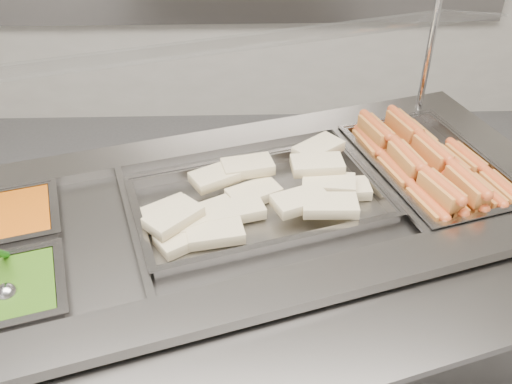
{
  "coord_description": "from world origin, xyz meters",
  "views": [
    {
      "loc": [
        0.05,
        -0.64,
        1.69
      ],
      "look_at": [
        0.09,
        0.53,
        0.84
      ],
      "focal_mm": 40.0,
      "sensor_mm": 36.0,
      "label": 1
    }
  ],
  "objects_px": {
    "sneeze_guard": "(213,50)",
    "serving_spoon": "(6,287)",
    "steam_counter": "(242,311)",
    "pan_hotdogs": "(429,174)",
    "pan_wraps": "(259,205)"
  },
  "relations": [
    {
      "from": "sneeze_guard",
      "to": "serving_spoon",
      "type": "height_order",
      "value": "sneeze_guard"
    },
    {
      "from": "steam_counter",
      "to": "serving_spoon",
      "type": "distance_m",
      "value": 0.71
    },
    {
      "from": "steam_counter",
      "to": "sneeze_guard",
      "type": "relative_size",
      "value": 1.23
    },
    {
      "from": "sneeze_guard",
      "to": "steam_counter",
      "type": "bearing_deg",
      "value": -72.98
    },
    {
      "from": "steam_counter",
      "to": "serving_spoon",
      "type": "xyz_separation_m",
      "value": [
        -0.49,
        -0.29,
        0.42
      ]
    },
    {
      "from": "pan_hotdogs",
      "to": "steam_counter",
      "type": "bearing_deg",
      "value": -162.99
    },
    {
      "from": "sneeze_guard",
      "to": "pan_wraps",
      "type": "bearing_deg",
      "value": -57.64
    },
    {
      "from": "pan_wraps",
      "to": "serving_spoon",
      "type": "distance_m",
      "value": 0.63
    },
    {
      "from": "pan_wraps",
      "to": "serving_spoon",
      "type": "xyz_separation_m",
      "value": [
        -0.55,
        -0.31,
        0.03
      ]
    },
    {
      "from": "pan_hotdogs",
      "to": "pan_wraps",
      "type": "xyz_separation_m",
      "value": [
        -0.49,
        -0.15,
        0.01
      ]
    },
    {
      "from": "steam_counter",
      "to": "sneeze_guard",
      "type": "distance_m",
      "value": 0.77
    },
    {
      "from": "sneeze_guard",
      "to": "pan_wraps",
      "type": "distance_m",
      "value": 0.41
    },
    {
      "from": "steam_counter",
      "to": "pan_wraps",
      "type": "relative_size",
      "value": 2.66
    },
    {
      "from": "pan_hotdogs",
      "to": "pan_wraps",
      "type": "height_order",
      "value": "same"
    },
    {
      "from": "sneeze_guard",
      "to": "serving_spoon",
      "type": "distance_m",
      "value": 0.73
    }
  ]
}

